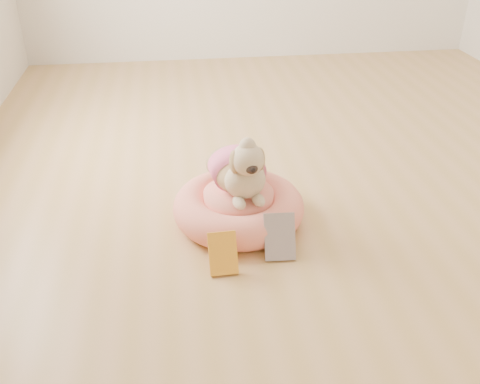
{
  "coord_description": "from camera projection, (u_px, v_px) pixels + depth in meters",
  "views": [
    {
      "loc": [
        -0.78,
        -2.57,
        1.39
      ],
      "look_at": [
        -0.5,
        -0.51,
        0.19
      ],
      "focal_mm": 40.0,
      "sensor_mm": 36.0,
      "label": 1
    }
  ],
  "objects": [
    {
      "name": "dog",
      "position": [
        240.0,
        159.0,
        2.39
      ],
      "size": [
        0.36,
        0.48,
        0.32
      ],
      "primitive_type": null,
      "rotation": [
        0.0,
        0.0,
        0.14
      ],
      "color": "brown",
      "rests_on": "pet_bed"
    },
    {
      "name": "book_white",
      "position": [
        280.0,
        237.0,
        2.26
      ],
      "size": [
        0.14,
        0.12,
        0.18
      ],
      "primitive_type": "cube",
      "rotation": [
        -0.51,
        0.0,
        -0.06
      ],
      "color": "white",
      "rests_on": "floor"
    },
    {
      "name": "book_yellow",
      "position": [
        223.0,
        253.0,
        2.17
      ],
      "size": [
        0.12,
        0.11,
        0.16
      ],
      "primitive_type": "cube",
      "rotation": [
        -0.52,
        0.0,
        0.03
      ],
      "color": "yellow",
      "rests_on": "floor"
    },
    {
      "name": "floor",
      "position": [
        317.0,
        169.0,
        2.99
      ],
      "size": [
        4.5,
        4.5,
        0.0
      ],
      "primitive_type": "plane",
      "color": "tan",
      "rests_on": "ground"
    },
    {
      "name": "pet_bed",
      "position": [
        239.0,
        207.0,
        2.49
      ],
      "size": [
        0.61,
        0.61,
        0.16
      ],
      "color": "#FF8D63",
      "rests_on": "floor"
    }
  ]
}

